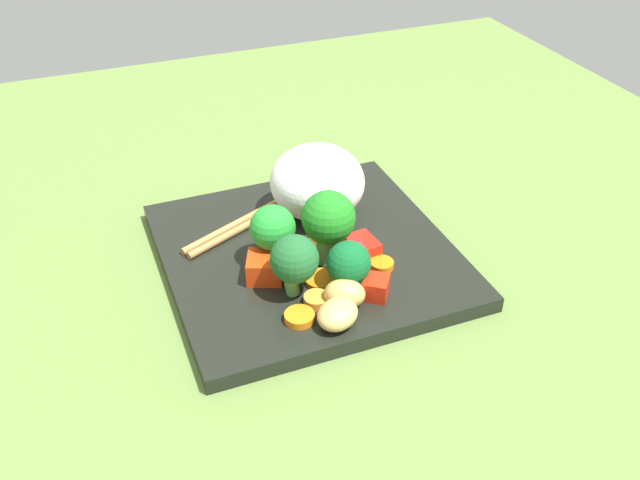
{
  "coord_description": "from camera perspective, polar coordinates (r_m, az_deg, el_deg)",
  "views": [
    {
      "loc": [
        18.01,
        48.74,
        38.99
      ],
      "look_at": [
        -0.52,
        1.84,
        3.44
      ],
      "focal_mm": 39.43,
      "sensor_mm": 36.0,
      "label": 1
    }
  ],
  "objects": [
    {
      "name": "pepper_chunk_0",
      "position": [
        0.63,
        3.46,
        -0.59
      ],
      "size": [
        2.67,
        3.29,
        1.58
      ],
      "primitive_type": "cube",
      "rotation": [
        0.0,
        0.0,
        4.82
      ],
      "color": "red",
      "rests_on": "square_plate"
    },
    {
      "name": "pepper_chunk_2",
      "position": [
        0.6,
        -4.49,
        -2.21
      ],
      "size": [
        3.93,
        3.98,
        2.12
      ],
      "primitive_type": "cube",
      "rotation": [
        0.0,
        0.0,
        1.18
      ],
      "color": "red",
      "rests_on": "square_plate"
    },
    {
      "name": "chicken_piece_2",
      "position": [
        0.61,
        -1.81,
        -1.88
      ],
      "size": [
        2.73,
        3.17,
        1.96
      ],
      "primitive_type": "ellipsoid",
      "rotation": [
        0.0,
        0.0,
        5.0
      ],
      "color": "#AD804D",
      "rests_on": "square_plate"
    },
    {
      "name": "broccoli_floret_0",
      "position": [
        0.6,
        0.69,
        1.59
      ],
      "size": [
        4.72,
        4.72,
        6.92
      ],
      "color": "#528F4C",
      "rests_on": "square_plate"
    },
    {
      "name": "carrot_slice_2",
      "position": [
        0.64,
        -1.98,
        -0.6
      ],
      "size": [
        3.53,
        3.53,
        0.56
      ],
      "primitive_type": "cylinder",
      "rotation": [
        0.0,
        0.0,
        4.99
      ],
      "color": "orange",
      "rests_on": "square_plate"
    },
    {
      "name": "rice_mound",
      "position": [
        0.67,
        -0.22,
        4.72
      ],
      "size": [
        12.25,
        12.14,
        7.2
      ],
      "primitive_type": "ellipsoid",
      "rotation": [
        0.0,
        0.0,
        4.17
      ],
      "color": "white",
      "rests_on": "square_plate"
    },
    {
      "name": "square_plate",
      "position": [
        0.65,
        -1.03,
        -1.2
      ],
      "size": [
        25.52,
        25.52,
        1.44
      ],
      "primitive_type": "cube",
      "rotation": [
        0.0,
        0.0,
        0.0
      ],
      "color": "black",
      "rests_on": "ground_plane"
    },
    {
      "name": "carrot_slice_5",
      "position": [
        0.58,
        -0.3,
        -4.88
      ],
      "size": [
        2.59,
        2.59,
        0.79
      ],
      "primitive_type": "cylinder",
      "rotation": [
        0.0,
        0.0,
        1.3
      ],
      "color": "orange",
      "rests_on": "square_plate"
    },
    {
      "name": "broccoli_floret_3",
      "position": [
        0.6,
        -3.87,
        0.93
      ],
      "size": [
        4.01,
        4.01,
        5.77
      ],
      "color": "#71B760",
      "rests_on": "square_plate"
    },
    {
      "name": "broccoli_floret_1",
      "position": [
        0.58,
        2.34,
        -1.92
      ],
      "size": [
        3.75,
        3.75,
        4.63
      ],
      "color": "#72B958",
      "rests_on": "square_plate"
    },
    {
      "name": "carrot_slice_3",
      "position": [
        0.62,
        5.03,
        -1.98
      ],
      "size": [
        2.97,
        2.97,
        0.61
      ],
      "primitive_type": "cylinder",
      "rotation": [
        0.0,
        0.0,
        2.41
      ],
      "color": "orange",
      "rests_on": "square_plate"
    },
    {
      "name": "chicken_piece_1",
      "position": [
        0.55,
        1.44,
        -6.04
      ],
      "size": [
        4.74,
        4.55,
        2.15
      ],
      "primitive_type": "ellipsoid",
      "rotation": [
        0.0,
        0.0,
        0.59
      ],
      "color": "tan",
      "rests_on": "square_plate"
    },
    {
      "name": "chicken_piece_0",
      "position": [
        0.57,
        2.39,
        -4.3
      ],
      "size": [
        4.17,
        3.81,
        2.46
      ],
      "primitive_type": "ellipsoid",
      "rotation": [
        0.0,
        0.0,
        5.8
      ],
      "color": "tan",
      "rests_on": "square_plate"
    },
    {
      "name": "broccoli_floret_2",
      "position": [
        0.57,
        -2.1,
        -1.63
      ],
      "size": [
        4.05,
        4.05,
        5.74
      ],
      "color": "#599C3F",
      "rests_on": "square_plate"
    },
    {
      "name": "pepper_chunk_3",
      "position": [
        0.61,
        2.63,
        -1.38
      ],
      "size": [
        2.45,
        2.53,
        2.3
      ],
      "primitive_type": "cube",
      "rotation": [
        0.0,
        0.0,
        6.09
      ],
      "color": "red",
      "rests_on": "square_plate"
    },
    {
      "name": "carrot_slice_1",
      "position": [
        0.64,
        0.2,
        -0.16
      ],
      "size": [
        3.14,
        3.14,
        0.6
      ],
      "primitive_type": "cylinder",
      "rotation": [
        0.0,
        0.0,
        1.35
      ],
      "color": "gold",
      "rests_on": "square_plate"
    },
    {
      "name": "carrot_slice_0",
      "position": [
        0.6,
        0.06,
        -3.24
      ],
      "size": [
        3.44,
        3.44,
        0.49
      ],
      "primitive_type": "cylinder",
      "rotation": [
        0.0,
        0.0,
        5.98
      ],
      "color": "orange",
      "rests_on": "square_plate"
    },
    {
      "name": "chopstick_pair",
      "position": [
        0.69,
        -3.88,
        2.6
      ],
      "size": [
        19.99,
        10.3,
        0.69
      ],
      "rotation": [
        0.0,
        0.0,
        6.71
      ],
      "color": "#9F753E",
      "rests_on": "square_plate"
    },
    {
      "name": "carrot_slice_4",
      "position": [
        0.56,
        -1.68,
        -6.27
      ],
      "size": [
        3.47,
        3.47,
        0.66
      ],
      "primitive_type": "cylinder",
      "rotation": [
        0.0,
        0.0,
        2.37
      ],
      "color": "orange",
      "rests_on": "square_plate"
    },
    {
      "name": "ground_plane",
      "position": [
        0.66,
        -1.02,
        -2.41
      ],
      "size": [
        110.0,
        110.0,
        2.0
      ],
      "primitive_type": "cube",
      "color": "#5A7736"
    },
    {
      "name": "pepper_chunk_1",
      "position": [
        0.58,
        4.56,
        -3.87
      ],
      "size": [
        2.87,
        2.89,
        1.8
      ],
      "primitive_type": "cube",
      "rotation": [
        0.0,
        0.0,
        4.07
      ],
      "color": "red",
      "rests_on": "square_plate"
    }
  ]
}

